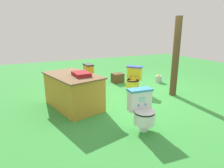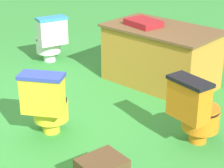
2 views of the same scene
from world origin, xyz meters
TOP-DOWN VIEW (x-y plane):
  - ground at (0.00, 0.00)m, footprint 14.00×14.00m
  - toilet_white at (-1.55, 1.06)m, footprint 0.53×0.45m
  - toilet_yellow at (0.40, 0.03)m, footprint 0.63×0.63m
  - toilet_orange at (1.38, 1.14)m, footprint 0.44×0.50m
  - vendor_table at (0.00, 1.88)m, footprint 1.62×1.17m
  - wooden_post at (-0.33, -0.80)m, footprint 0.18×0.18m
  - small_crate at (1.49, -0.04)m, footprint 0.32×0.38m
  - lemon_bucket at (0.91, -1.31)m, footprint 0.22×0.22m

SIDE VIEW (x-z plane):
  - ground at x=0.00m, z-range 0.00..0.00m
  - lemon_bucket at x=0.91m, z-range -0.02..0.26m
  - small_crate at x=1.49m, z-range 0.00..0.31m
  - toilet_white at x=-1.55m, z-range 0.01..0.73m
  - toilet_orange at x=1.38m, z-range 0.01..0.73m
  - toilet_yellow at x=0.40m, z-range 0.01..0.74m
  - vendor_table at x=0.00m, z-range -0.03..0.82m
  - wooden_post at x=-0.33m, z-range 0.00..2.07m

